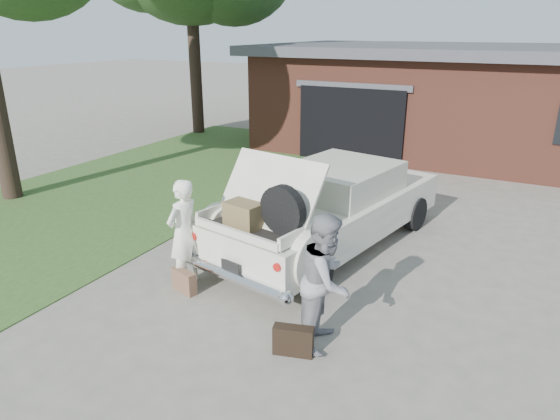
% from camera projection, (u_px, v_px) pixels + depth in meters
% --- Properties ---
extents(ground, '(90.00, 90.00, 0.00)m').
position_uv_depth(ground, '(262.00, 288.00, 7.78)').
color(ground, gray).
rests_on(ground, ground).
extents(grass_strip, '(6.00, 16.00, 0.02)m').
position_uv_depth(grass_strip, '(132.00, 187.00, 12.66)').
color(grass_strip, '#2D4C1E').
rests_on(grass_strip, ground).
extents(house, '(12.80, 7.80, 3.30)m').
position_uv_depth(house, '(460.00, 97.00, 16.33)').
color(house, brown).
rests_on(house, ground).
extents(sedan, '(2.99, 5.51, 1.98)m').
position_uv_depth(sedan, '(329.00, 207.00, 9.01)').
color(sedan, white).
rests_on(sedan, ground).
extents(woman_left, '(0.47, 0.66, 1.71)m').
position_uv_depth(woman_left, '(184.00, 233.00, 7.65)').
color(woman_left, white).
rests_on(woman_left, ground).
extents(woman_right, '(0.74, 0.91, 1.75)m').
position_uv_depth(woman_right, '(327.00, 280.00, 6.17)').
color(woman_right, gray).
rests_on(woman_right, ground).
extents(suitcase_left, '(0.48, 0.27, 0.35)m').
position_uv_depth(suitcase_left, '(184.00, 281.00, 7.62)').
color(suitcase_left, brown).
rests_on(suitcase_left, ground).
extents(suitcase_right, '(0.52, 0.28, 0.38)m').
position_uv_depth(suitcase_right, '(293.00, 341.00, 6.14)').
color(suitcase_right, black).
rests_on(suitcase_right, ground).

